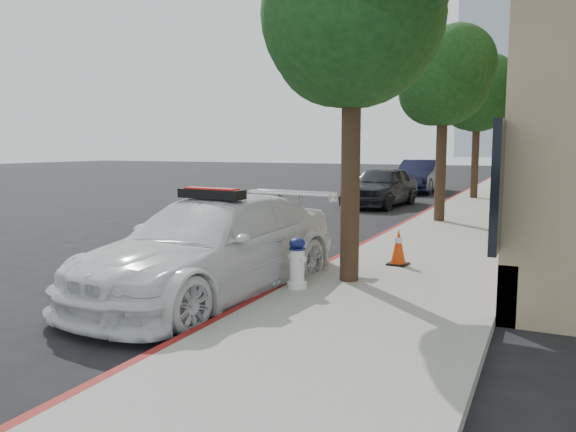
# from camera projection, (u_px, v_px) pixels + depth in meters

# --- Properties ---
(ground) EXTENTS (120.00, 120.00, 0.00)m
(ground) POSITION_uv_depth(u_px,v_px,m) (250.00, 253.00, 12.02)
(ground) COLOR black
(ground) RESTS_ON ground
(sidewalk) EXTENTS (3.20, 50.00, 0.15)m
(sidewalk) POSITION_uv_depth(u_px,v_px,m) (480.00, 210.00, 19.49)
(sidewalk) COLOR gray
(sidewalk) RESTS_ON ground
(curb_strip) EXTENTS (0.12, 50.00, 0.15)m
(curb_strip) POSITION_uv_depth(u_px,v_px,m) (435.00, 208.00, 20.14)
(curb_strip) COLOR maroon
(curb_strip) RESTS_ON ground
(tower_left) EXTENTS (18.00, 14.00, 60.00)m
(tower_left) POSITION_uv_depth(u_px,v_px,m) (508.00, 14.00, 117.91)
(tower_left) COLOR #9EA8B7
(tower_left) RESTS_ON ground
(tower_right) EXTENTS (14.00, 14.00, 44.00)m
(tower_right) POSITION_uv_depth(u_px,v_px,m) (572.00, 59.00, 126.94)
(tower_right) COLOR #9EA8B7
(tower_right) RESTS_ON ground
(tree_near) EXTENTS (2.92, 2.82, 5.62)m
(tree_near) POSITION_uv_depth(u_px,v_px,m) (354.00, 13.00, 8.45)
(tree_near) COLOR black
(tree_near) RESTS_ON sidewalk
(tree_mid) EXTENTS (2.77, 2.64, 5.43)m
(tree_mid) POSITION_uv_depth(u_px,v_px,m) (445.00, 78.00, 15.66)
(tree_mid) COLOR black
(tree_mid) RESTS_ON sidewalk
(tree_far) EXTENTS (3.10, 3.00, 5.81)m
(tree_far) POSITION_uv_depth(u_px,v_px,m) (478.00, 94.00, 22.82)
(tree_far) COLOR black
(tree_far) RESTS_ON sidewalk
(police_car) EXTENTS (2.58, 5.36, 1.65)m
(police_car) POSITION_uv_depth(u_px,v_px,m) (212.00, 246.00, 8.58)
(police_car) COLOR white
(police_car) RESTS_ON ground
(parked_car_mid) EXTENTS (2.21, 4.66, 1.54)m
(parked_car_mid) POSITION_uv_depth(u_px,v_px,m) (381.00, 186.00, 21.34)
(parked_car_mid) COLOR black
(parked_car_mid) RESTS_ON ground
(parked_car_far) EXTENTS (1.74, 4.91, 1.61)m
(parked_car_far) POSITION_uv_depth(u_px,v_px,m) (420.00, 176.00, 27.78)
(parked_car_far) COLOR black
(parked_car_far) RESTS_ON ground
(fire_hydrant) EXTENTS (0.33, 0.30, 0.77)m
(fire_hydrant) POSITION_uv_depth(u_px,v_px,m) (297.00, 264.00, 8.44)
(fire_hydrant) COLOR white
(fire_hydrant) RESTS_ON sidewalk
(traffic_cone) EXTENTS (0.37, 0.37, 0.66)m
(traffic_cone) POSITION_uv_depth(u_px,v_px,m) (398.00, 247.00, 10.11)
(traffic_cone) COLOR black
(traffic_cone) RESTS_ON sidewalk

